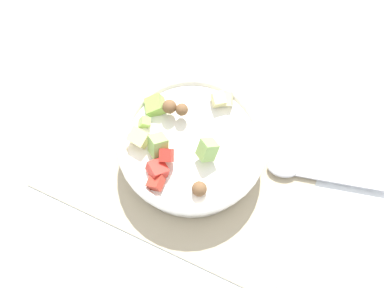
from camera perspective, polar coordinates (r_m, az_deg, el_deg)
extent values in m
plane|color=silver|center=(0.82, -1.04, -1.93)|extent=(2.40, 2.40, 0.00)
cube|color=tan|center=(0.82, -1.04, -1.86)|extent=(0.48, 0.34, 0.01)
cylinder|color=white|center=(0.79, 0.00, -0.50)|extent=(0.25, 0.25, 0.06)
torus|color=white|center=(0.76, 0.00, 0.35)|extent=(0.27, 0.27, 0.02)
sphere|color=brown|center=(0.76, -2.99, 4.94)|extent=(0.04, 0.03, 0.03)
cube|color=#93C160|center=(0.74, -4.49, -0.19)|extent=(0.04, 0.05, 0.05)
cube|color=#E5D684|center=(0.75, -6.97, 0.86)|extent=(0.03, 0.04, 0.03)
cube|color=#93C160|center=(0.72, 1.93, -0.98)|extent=(0.04, 0.05, 0.05)
sphere|color=brown|center=(0.72, 0.98, -5.93)|extent=(0.04, 0.04, 0.04)
sphere|color=brown|center=(0.76, -1.34, 4.56)|extent=(0.03, 0.04, 0.03)
cube|color=red|center=(0.73, -3.38, -1.50)|extent=(0.03, 0.03, 0.03)
cube|color=#BC3828|center=(0.73, -4.79, -5.05)|extent=(0.03, 0.03, 0.03)
cube|color=#8CB74C|center=(0.78, -4.85, 5.06)|extent=(0.05, 0.05, 0.04)
cube|color=red|center=(0.73, -4.59, -3.37)|extent=(0.04, 0.05, 0.03)
cube|color=#93C160|center=(0.77, -6.30, 2.81)|extent=(0.03, 0.02, 0.03)
cube|color=beige|center=(0.79, 4.50, 5.90)|extent=(0.03, 0.04, 0.03)
cube|color=beige|center=(0.78, 3.50, 5.93)|extent=(0.04, 0.03, 0.02)
ellipsoid|color=#B7B7BC|center=(0.82, 11.88, -3.17)|extent=(0.06, 0.05, 0.01)
cube|color=#B7B7BC|center=(0.84, 18.79, -4.39)|extent=(0.17, 0.06, 0.01)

